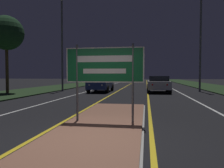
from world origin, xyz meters
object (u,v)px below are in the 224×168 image
object	(u,v)px
highway_sign	(104,68)
car_receding_1	(158,81)
car_receding_0	(158,84)
car_approaching_1	(99,80)
streetlight_left_near	(62,33)
car_approaching_0	(101,83)
streetlight_right_near	(201,31)

from	to	relation	value
highway_sign	car_receding_1	distance (m)	25.71
highway_sign	car_receding_0	world-z (taller)	highway_sign
car_receding_0	car_approaching_1	size ratio (longest dim) A/B	0.95
streetlight_left_near	car_receding_0	distance (m)	10.13
car_receding_0	car_approaching_0	size ratio (longest dim) A/B	0.94
streetlight_right_near	car_receding_1	bearing A→B (deg)	106.45
car_receding_1	highway_sign	bearing A→B (deg)	-96.48
car_approaching_0	car_receding_1	bearing A→B (deg)	65.58
streetlight_left_near	car_receding_0	size ratio (longest dim) A/B	2.17
car_receding_1	car_approaching_0	bearing A→B (deg)	-114.42
car_receding_0	car_approaching_0	world-z (taller)	car_approaching_0
streetlight_left_near	streetlight_right_near	xyz separation A→B (m)	(12.79, 1.26, 0.11)
car_receding_0	streetlight_right_near	bearing A→B (deg)	21.47
car_receding_0	car_receding_1	size ratio (longest dim) A/B	0.93
streetlight_right_near	car_approaching_1	world-z (taller)	streetlight_right_near
car_receding_0	car_approaching_1	bearing A→B (deg)	122.12
car_approaching_0	car_approaching_1	distance (m)	13.50
streetlight_left_near	car_receding_1	distance (m)	16.28
streetlight_right_near	car_approaching_1	size ratio (longest dim) A/B	2.12
streetlight_left_near	car_approaching_0	distance (m)	6.07
car_receding_1	streetlight_left_near	bearing A→B (deg)	-127.74
streetlight_left_near	car_approaching_0	world-z (taller)	streetlight_left_near
streetlight_right_near	car_receding_0	bearing A→B (deg)	-158.53
car_receding_0	car_receding_1	xyz separation A→B (m)	(0.56, 12.55, -0.08)
car_approaching_1	highway_sign	bearing A→B (deg)	-77.27
car_receding_1	car_approaching_0	distance (m)	13.81
highway_sign	car_approaching_0	world-z (taller)	highway_sign
car_receding_0	car_approaching_0	xyz separation A→B (m)	(-5.15, -0.03, -0.02)
highway_sign	car_approaching_1	size ratio (longest dim) A/B	0.55
car_approaching_1	car_receding_0	bearing A→B (deg)	-57.88
car_receding_0	car_receding_1	bearing A→B (deg)	87.45
car_receding_0	car_approaching_1	xyz separation A→B (m)	(-8.23, 13.11, -0.02)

